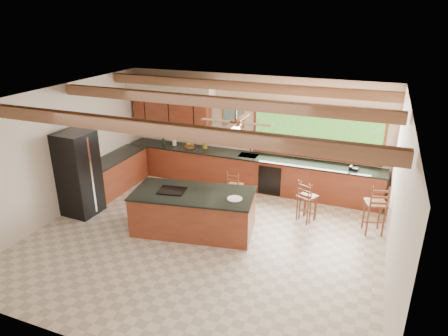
% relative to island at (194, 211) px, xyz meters
% --- Properties ---
extents(ground, '(7.20, 7.20, 0.00)m').
position_rel_island_xyz_m(ground, '(0.37, -0.27, -0.45)').
color(ground, beige).
rests_on(ground, ground).
extents(room_shell, '(7.27, 6.54, 3.02)m').
position_rel_island_xyz_m(room_shell, '(0.20, 0.38, 1.76)').
color(room_shell, beige).
rests_on(room_shell, ground).
extents(counter_run, '(7.12, 3.10, 1.25)m').
position_rel_island_xyz_m(counter_run, '(-0.45, 2.25, 0.01)').
color(counter_run, brown).
rests_on(counter_run, ground).
extents(island, '(2.77, 1.65, 0.93)m').
position_rel_island_xyz_m(island, '(0.00, 0.00, 0.00)').
color(island, brown).
rests_on(island, ground).
extents(refrigerator, '(0.81, 0.79, 2.00)m').
position_rel_island_xyz_m(refrigerator, '(-2.85, -0.22, 0.54)').
color(refrigerator, black).
rests_on(refrigerator, ground).
extents(bar_stool_a, '(0.36, 0.36, 0.99)m').
position_rel_island_xyz_m(bar_stool_a, '(0.47, 1.27, 0.13)').
color(bar_stool_a, brown).
rests_on(bar_stool_a, ground).
extents(bar_stool_b, '(0.48, 0.49, 1.02)m').
position_rel_island_xyz_m(bar_stool_b, '(2.21, 1.27, 0.15)').
color(bar_stool_b, brown).
rests_on(bar_stool_b, ground).
extents(bar_stool_c, '(0.44, 0.44, 0.96)m').
position_rel_island_xyz_m(bar_stool_c, '(2.24, 1.36, 0.11)').
color(bar_stool_c, brown).
rests_on(bar_stool_c, ground).
extents(bar_stool_d, '(0.53, 0.53, 1.19)m').
position_rel_island_xyz_m(bar_stool_d, '(3.67, 1.26, 0.25)').
color(bar_stool_d, brown).
rests_on(bar_stool_d, ground).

